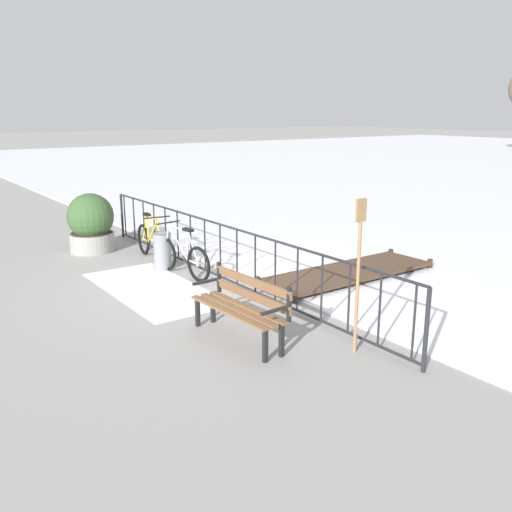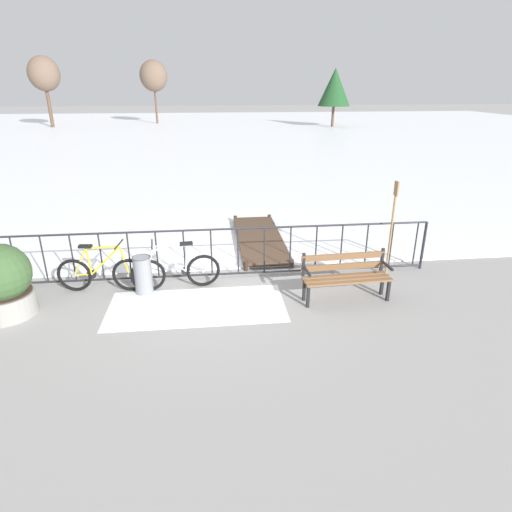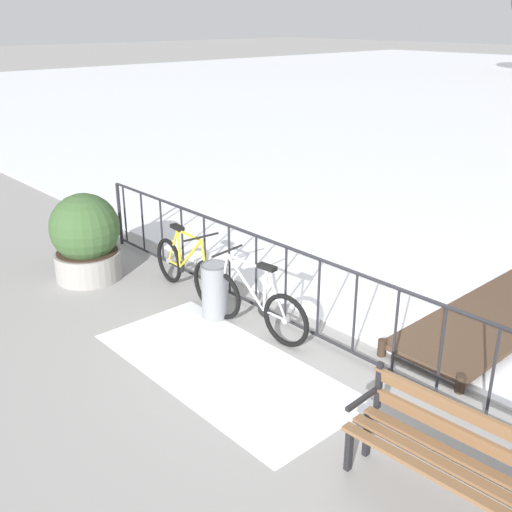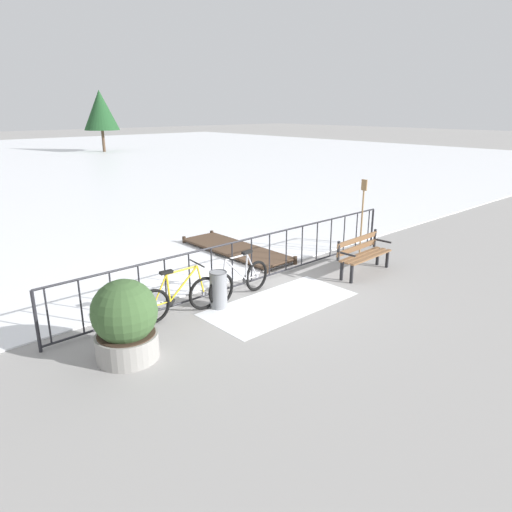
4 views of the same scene
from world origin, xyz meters
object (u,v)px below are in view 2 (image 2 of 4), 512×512
(planter_with_shrub, at_px, (1,282))
(oar_upright, at_px, (392,223))
(park_bench, at_px, (346,273))
(bicycle_near_railing, at_px, (176,271))
(trash_bin, at_px, (143,274))
(bicycle_second, at_px, (102,273))

(planter_with_shrub, xyz_separation_m, oar_upright, (7.17, 0.85, 0.52))
(park_bench, xyz_separation_m, planter_with_shrub, (-5.97, 0.07, 0.11))
(bicycle_near_railing, bearing_deg, oar_upright, 2.15)
(bicycle_near_railing, height_order, planter_with_shrub, planter_with_shrub)
(planter_with_shrub, distance_m, oar_upright, 7.24)
(park_bench, relative_size, trash_bin, 2.22)
(bicycle_near_railing, xyz_separation_m, bicycle_second, (-1.41, 0.06, 0.00))
(planter_with_shrub, bearing_deg, bicycle_second, 27.35)
(bicycle_second, height_order, planter_with_shrub, planter_with_shrub)
(bicycle_near_railing, height_order, trash_bin, bicycle_near_railing)
(bicycle_second, xyz_separation_m, trash_bin, (0.80, -0.15, 0.00))
(trash_bin, distance_m, oar_upright, 5.00)
(park_bench, distance_m, oar_upright, 1.63)
(bicycle_near_railing, relative_size, bicycle_second, 1.00)
(park_bench, xyz_separation_m, oar_upright, (1.20, 0.91, 0.63))
(planter_with_shrub, height_order, oar_upright, oar_upright)
(bicycle_near_railing, xyz_separation_m, park_bench, (3.12, -0.75, 0.14))
(bicycle_second, bearing_deg, bicycle_near_railing, -2.45)
(bicycle_near_railing, relative_size, park_bench, 1.05)
(bicycle_second, xyz_separation_m, oar_upright, (5.73, 0.10, 0.77))
(planter_with_shrub, relative_size, oar_upright, 0.65)
(bicycle_near_railing, xyz_separation_m, oar_upright, (4.32, 0.16, 0.77))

